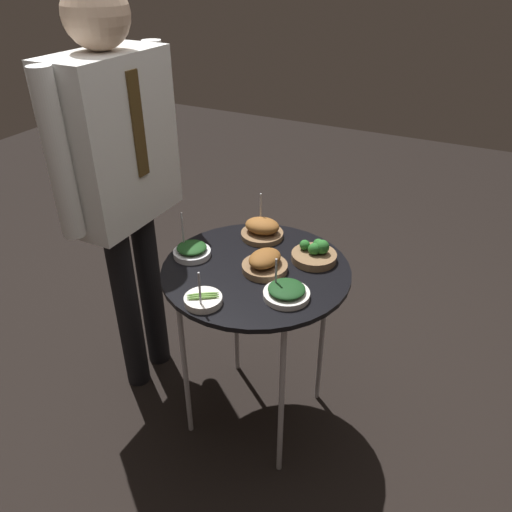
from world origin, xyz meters
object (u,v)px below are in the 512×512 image
(bowl_roast_mid_left, at_px, (262,229))
(bowl_spinach_front_center, at_px, (286,292))
(serving_cart, at_px, (256,281))
(bowl_broccoli_far_rim, at_px, (315,253))
(bowl_roast_front_left, at_px, (265,262))
(bowl_asparagus_back_right, at_px, (203,300))
(waiter_figure, at_px, (118,161))
(bowl_spinach_center, at_px, (192,251))

(bowl_roast_mid_left, xyz_separation_m, bowl_spinach_front_center, (-0.32, -0.24, -0.01))
(serving_cart, distance_m, bowl_broccoli_far_rim, 0.23)
(bowl_broccoli_far_rim, bearing_deg, bowl_roast_front_left, 137.06)
(bowl_asparagus_back_right, bearing_deg, waiter_figure, 62.48)
(bowl_broccoli_far_rim, distance_m, waiter_figure, 0.79)
(bowl_spinach_front_center, distance_m, waiter_figure, 0.80)
(bowl_roast_front_left, distance_m, bowl_spinach_center, 0.28)
(bowl_asparagus_back_right, height_order, bowl_spinach_front_center, bowl_asparagus_back_right)
(serving_cart, xyz_separation_m, bowl_spinach_front_center, (-0.11, -0.17, 0.08))
(bowl_spinach_center, distance_m, bowl_spinach_front_center, 0.42)
(bowl_roast_mid_left, height_order, bowl_spinach_center, bowl_spinach_center)
(bowl_spinach_center, height_order, waiter_figure, waiter_figure)
(bowl_asparagus_back_right, distance_m, waiter_figure, 0.65)
(serving_cart, bearing_deg, bowl_broccoli_far_rim, -48.61)
(bowl_spinach_center, relative_size, bowl_spinach_front_center, 1.09)
(bowl_spinach_front_center, xyz_separation_m, bowl_broccoli_far_rim, (0.25, 0.00, 0.01))
(serving_cart, relative_size, bowl_broccoli_far_rim, 4.55)
(bowl_asparagus_back_right, xyz_separation_m, bowl_spinach_front_center, (0.15, -0.22, 0.01))
(serving_cart, xyz_separation_m, bowl_spinach_center, (-0.03, 0.25, 0.08))
(bowl_asparagus_back_right, xyz_separation_m, bowl_broccoli_far_rim, (0.40, -0.22, 0.01))
(serving_cart, distance_m, bowl_roast_mid_left, 0.24)
(bowl_roast_mid_left, distance_m, bowl_asparagus_back_right, 0.47)
(bowl_roast_mid_left, relative_size, bowl_spinach_center, 1.00)
(serving_cart, bearing_deg, bowl_roast_mid_left, 20.81)
(bowl_spinach_front_center, relative_size, bowl_broccoli_far_rim, 0.93)
(bowl_spinach_center, bearing_deg, bowl_roast_front_left, -82.62)
(bowl_spinach_center, bearing_deg, waiter_figure, 82.62)
(bowl_spinach_center, height_order, bowl_asparagus_back_right, bowl_spinach_center)
(bowl_broccoli_far_rim, bearing_deg, bowl_spinach_front_center, -179.63)
(bowl_broccoli_far_rim, bearing_deg, bowl_spinach_center, 113.16)
(bowl_asparagus_back_right, bearing_deg, bowl_spinach_front_center, -56.20)
(serving_cart, bearing_deg, bowl_spinach_center, 97.25)
(bowl_asparagus_back_right, bearing_deg, serving_cart, -12.41)
(serving_cart, height_order, bowl_asparagus_back_right, bowl_asparagus_back_right)
(serving_cart, distance_m, bowl_spinach_center, 0.26)
(bowl_roast_front_left, bearing_deg, bowl_asparagus_back_right, 160.94)
(bowl_spinach_front_center, height_order, bowl_broccoli_far_rim, bowl_spinach_front_center)
(serving_cart, bearing_deg, waiter_figure, 88.91)
(bowl_spinach_center, relative_size, bowl_broccoli_far_rim, 1.02)
(bowl_roast_mid_left, xyz_separation_m, bowl_asparagus_back_right, (-0.47, -0.02, -0.02))
(bowl_asparagus_back_right, bearing_deg, bowl_roast_front_left, -19.06)
(bowl_roast_mid_left, relative_size, bowl_broccoli_far_rim, 1.01)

